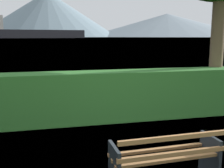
{
  "coord_description": "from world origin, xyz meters",
  "views": [
    {
      "loc": [
        -1.62,
        -3.52,
        2.2
      ],
      "look_at": [
        0.0,
        3.44,
        0.93
      ],
      "focal_mm": 43.39,
      "sensor_mm": 36.0,
      "label": 1
    }
  ],
  "objects": [
    {
      "name": "water_surface",
      "position": [
        0.0,
        307.86,
        0.0
      ],
      "size": [
        620.0,
        620.0,
        0.0
      ],
      "primitive_type": "plane",
      "color": "#6B8EA3",
      "rests_on": "ground_plane"
    },
    {
      "name": "park_bench",
      "position": [
        0.0,
        -0.06,
        0.42
      ],
      "size": [
        1.66,
        0.63,
        0.87
      ],
      "color": "olive",
      "rests_on": "ground_plane"
    },
    {
      "name": "hedge_row",
      "position": [
        0.0,
        3.24,
        0.65
      ],
      "size": [
        10.6,
        0.76,
        1.29
      ],
      "primitive_type": "cube",
      "color": "#2D6B28",
      "rests_on": "ground_plane"
    },
    {
      "name": "cargo_ship_large",
      "position": [
        -27.28,
        281.83,
        7.09
      ],
      "size": [
        111.02,
        40.84,
        25.36
      ],
      "color": "#232328",
      "rests_on": "water_surface"
    },
    {
      "name": "distant_hills",
      "position": [
        -66.0,
        578.84,
        37.22
      ],
      "size": [
        897.51,
        405.31,
        89.01
      ],
      "color": "gray",
      "rests_on": "ground_plane"
    }
  ]
}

